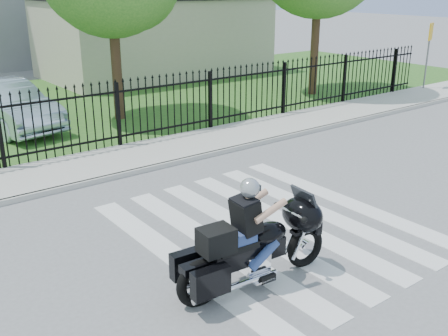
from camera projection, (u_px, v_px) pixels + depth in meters
ground at (270, 227)px, 9.61m from camera, size 120.00×120.00×0.00m
crosswalk at (270, 226)px, 9.61m from camera, size 5.00×5.50×0.01m
sidewalk at (138, 156)px, 13.33m from camera, size 40.00×2.00×0.12m
curb at (158, 166)px, 12.58m from camera, size 40.00×0.12×0.12m
grass_strip at (43, 109)px, 18.59m from camera, size 40.00×12.00×0.02m
iron_fence at (118, 116)px, 13.80m from camera, size 26.00×0.04×1.80m
building_low at (155, 38)px, 25.01m from camera, size 10.00×6.00×3.50m
motorcycle_rider at (252, 242)px, 7.53m from camera, size 2.62×0.91×1.73m
parked_car at (6, 106)px, 15.65m from camera, size 2.37×4.68×1.47m
traffic_sign at (429, 42)px, 21.04m from camera, size 0.54×0.25×2.60m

